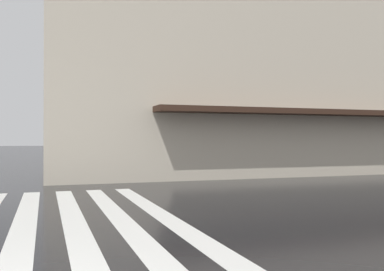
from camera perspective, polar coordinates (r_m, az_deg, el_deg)
zebra_crossing at (r=8.98m, az=-21.54°, el=-11.88°), size 13.00×6.50×0.01m
haussmann_block_corner at (r=31.70m, az=8.83°, el=16.69°), size 20.27×28.30×22.71m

